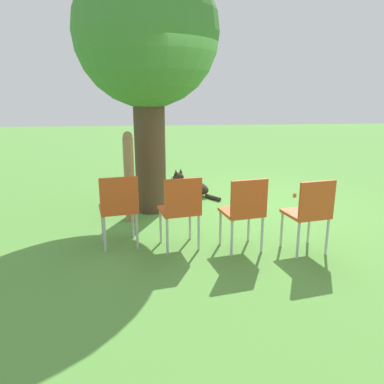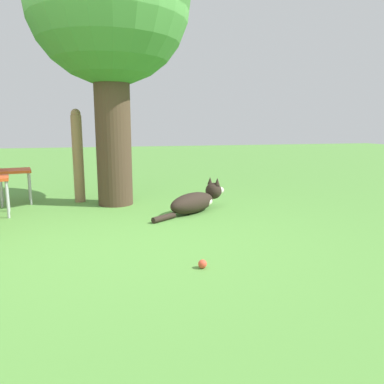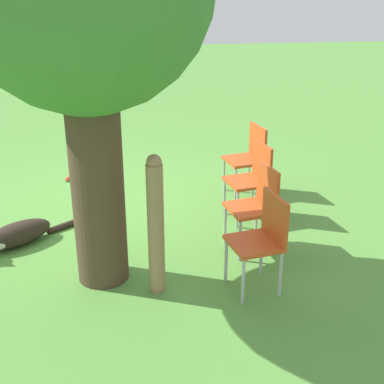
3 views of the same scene
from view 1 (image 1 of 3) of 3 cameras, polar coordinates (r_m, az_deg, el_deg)
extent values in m
plane|color=#56933D|center=(6.15, 7.76, -2.36)|extent=(30.00, 30.00, 0.00)
cylinder|color=#4C3828|center=(5.78, -6.43, 7.02)|extent=(0.47, 0.47, 2.06)
sphere|color=#427F38|center=(5.78, -6.93, 22.92)|extent=(2.08, 2.08, 2.08)
ellipsoid|color=#2D231C|center=(6.88, 0.23, 0.76)|extent=(0.77, 0.67, 0.25)
ellipsoid|color=silver|center=(7.03, -0.89, 0.97)|extent=(0.35, 0.35, 0.15)
sphere|color=#2D231C|center=(7.18, -2.09, 2.13)|extent=(0.30, 0.30, 0.22)
cylinder|color=silver|center=(7.28, -2.71, 2.17)|extent=(0.13, 0.13, 0.09)
cone|color=#2D231C|center=(7.11, -2.47, 3.08)|extent=(0.07, 0.07, 0.10)
cone|color=#2D231C|center=(7.19, -1.73, 3.22)|extent=(0.07, 0.07, 0.10)
cylinder|color=#2D231C|center=(6.54, 3.21, -0.85)|extent=(0.32, 0.26, 0.07)
cylinder|color=#937551|center=(5.39, -9.52, 1.75)|extent=(0.15, 0.15, 1.21)
sphere|color=#937551|center=(5.29, -9.81, 8.39)|extent=(0.13, 0.13, 0.13)
cube|color=#D14C1E|center=(4.55, 16.89, -3.19)|extent=(0.50, 0.51, 0.04)
cube|color=#D14C1E|center=(4.33, 18.52, -1.11)|extent=(0.12, 0.44, 0.42)
cylinder|color=#B7B7BC|center=(4.67, 13.49, -5.57)|extent=(0.03, 0.03, 0.44)
cylinder|color=#B7B7BC|center=(4.86, 17.38, -5.00)|extent=(0.03, 0.03, 0.44)
cylinder|color=#B7B7BC|center=(4.38, 15.86, -7.12)|extent=(0.03, 0.03, 0.44)
cylinder|color=#B7B7BC|center=(4.59, 19.89, -6.43)|extent=(0.03, 0.03, 0.44)
cube|color=#D14C1E|center=(4.45, 7.52, -3.05)|extent=(0.50, 0.51, 0.04)
cube|color=#D14C1E|center=(4.21, 8.71, -0.91)|extent=(0.12, 0.44, 0.42)
cylinder|color=#B7B7BC|center=(4.61, 4.34, -5.43)|extent=(0.03, 0.03, 0.44)
cylinder|color=#B7B7BC|center=(4.76, 8.62, -4.91)|extent=(0.03, 0.03, 0.44)
cylinder|color=#B7B7BC|center=(4.30, 6.08, -7.03)|extent=(0.03, 0.03, 0.44)
cylinder|color=#B7B7BC|center=(4.46, 10.61, -6.41)|extent=(0.03, 0.03, 0.44)
cube|color=#D14C1E|center=(4.47, -1.99, -2.82)|extent=(0.50, 0.51, 0.04)
cube|color=#D14C1E|center=(4.23, -1.34, -0.69)|extent=(0.12, 0.44, 0.42)
cylinder|color=#B7B7BC|center=(4.67, -4.80, -5.15)|extent=(0.03, 0.03, 0.44)
cylinder|color=#B7B7BC|center=(4.76, -0.32, -4.71)|extent=(0.03, 0.03, 0.44)
cylinder|color=#B7B7BC|center=(4.35, -3.78, -6.74)|extent=(0.03, 0.03, 0.44)
cylinder|color=#B7B7BC|center=(4.44, 1.02, -6.22)|extent=(0.03, 0.03, 0.44)
cube|color=#D14C1E|center=(4.62, -11.16, -2.53)|extent=(0.50, 0.51, 0.04)
cube|color=#D14C1E|center=(4.37, -11.03, -0.45)|extent=(0.12, 0.44, 0.42)
cylinder|color=#B7B7BC|center=(4.85, -13.48, -4.77)|extent=(0.03, 0.03, 0.44)
cylinder|color=#B7B7BC|center=(4.88, -9.02, -4.40)|extent=(0.03, 0.03, 0.44)
cylinder|color=#B7B7BC|center=(4.51, -13.16, -6.28)|extent=(0.03, 0.03, 0.44)
cylinder|color=#B7B7BC|center=(4.55, -8.37, -5.86)|extent=(0.03, 0.03, 0.44)
sphere|color=#E54C33|center=(6.96, 15.38, -0.41)|extent=(0.07, 0.07, 0.07)
camera|label=2|loc=(7.54, 37.22, 6.44)|focal=35.00mm
camera|label=3|loc=(7.17, -47.51, 17.45)|focal=50.00mm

